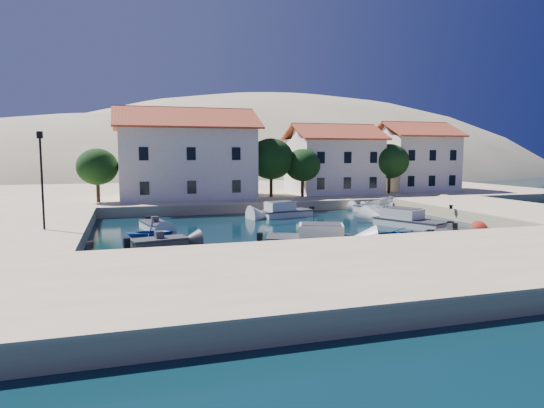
{
  "coord_description": "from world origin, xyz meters",
  "views": [
    {
      "loc": [
        -12.54,
        -25.54,
        5.91
      ],
      "look_at": [
        -1.82,
        9.44,
        2.0
      ],
      "focal_mm": 32.0,
      "sensor_mm": 36.0,
      "label": 1
    }
  ],
  "objects_px": {
    "cabin_cruiser_south": "(309,239)",
    "rowboat_south": "(407,240)",
    "cabin_cruiser_east": "(411,221)",
    "building_left": "(186,152)",
    "building_mid": "(333,158)",
    "building_right": "(414,156)",
    "boat_east": "(378,216)",
    "lamppost": "(41,171)"
  },
  "relations": [
    {
      "from": "cabin_cruiser_south",
      "to": "rowboat_south",
      "type": "bearing_deg",
      "value": 21.58
    },
    {
      "from": "cabin_cruiser_south",
      "to": "rowboat_south",
      "type": "height_order",
      "value": "cabin_cruiser_south"
    },
    {
      "from": "cabin_cruiser_east",
      "to": "building_left",
      "type": "bearing_deg",
      "value": 11.47
    },
    {
      "from": "building_mid",
      "to": "building_right",
      "type": "bearing_deg",
      "value": 4.76
    },
    {
      "from": "building_left",
      "to": "building_right",
      "type": "relative_size",
      "value": 1.56
    },
    {
      "from": "building_right",
      "to": "rowboat_south",
      "type": "relative_size",
      "value": 2.12
    },
    {
      "from": "cabin_cruiser_south",
      "to": "cabin_cruiser_east",
      "type": "relative_size",
      "value": 0.95
    },
    {
      "from": "rowboat_south",
      "to": "cabin_cruiser_east",
      "type": "distance_m",
      "value": 6.13
    },
    {
      "from": "building_right",
      "to": "building_mid",
      "type": "bearing_deg",
      "value": -175.24
    },
    {
      "from": "boat_east",
      "to": "building_left",
      "type": "bearing_deg",
      "value": 24.39
    },
    {
      "from": "building_mid",
      "to": "lamppost",
      "type": "height_order",
      "value": "building_mid"
    },
    {
      "from": "building_mid",
      "to": "rowboat_south",
      "type": "distance_m",
      "value": 27.54
    },
    {
      "from": "lamppost",
      "to": "rowboat_south",
      "type": "bearing_deg",
      "value": -12.87
    },
    {
      "from": "building_mid",
      "to": "building_left",
      "type": "bearing_deg",
      "value": -176.82
    },
    {
      "from": "rowboat_south",
      "to": "cabin_cruiser_south",
      "type": "bearing_deg",
      "value": 98.14
    },
    {
      "from": "building_left",
      "to": "lamppost",
      "type": "height_order",
      "value": "building_left"
    },
    {
      "from": "building_left",
      "to": "boat_east",
      "type": "distance_m",
      "value": 21.85
    },
    {
      "from": "rowboat_south",
      "to": "building_left",
      "type": "bearing_deg",
      "value": 32.79
    },
    {
      "from": "lamppost",
      "to": "rowboat_south",
      "type": "distance_m",
      "value": 24.29
    },
    {
      "from": "building_right",
      "to": "cabin_cruiser_south",
      "type": "relative_size",
      "value": 1.62
    },
    {
      "from": "building_mid",
      "to": "building_right",
      "type": "height_order",
      "value": "building_right"
    },
    {
      "from": "boat_east",
      "to": "rowboat_south",
      "type": "bearing_deg",
      "value": 134.1
    },
    {
      "from": "building_left",
      "to": "rowboat_south",
      "type": "height_order",
      "value": "building_left"
    },
    {
      "from": "cabin_cruiser_east",
      "to": "boat_east",
      "type": "relative_size",
      "value": 1.28
    },
    {
      "from": "lamppost",
      "to": "boat_east",
      "type": "relative_size",
      "value": 1.29
    },
    {
      "from": "lamppost",
      "to": "cabin_cruiser_east",
      "type": "distance_m",
      "value": 27.05
    },
    {
      "from": "building_mid",
      "to": "boat_east",
      "type": "xyz_separation_m",
      "value": [
        -1.91,
        -14.53,
        -5.22
      ]
    },
    {
      "from": "cabin_cruiser_east",
      "to": "boat_east",
      "type": "distance_m",
      "value": 6.82
    },
    {
      "from": "building_left",
      "to": "boat_east",
      "type": "xyz_separation_m",
      "value": [
        16.09,
        -13.53,
        -5.94
      ]
    },
    {
      "from": "lamppost",
      "to": "boat_east",
      "type": "xyz_separation_m",
      "value": [
        27.59,
        6.47,
        -4.75
      ]
    },
    {
      "from": "building_mid",
      "to": "building_right",
      "type": "distance_m",
      "value": 12.04
    },
    {
      "from": "building_left",
      "to": "lamppost",
      "type": "relative_size",
      "value": 2.36
    },
    {
      "from": "rowboat_south",
      "to": "boat_east",
      "type": "xyz_separation_m",
      "value": [
        4.37,
        11.78,
        0.0
      ]
    },
    {
      "from": "building_left",
      "to": "boat_east",
      "type": "relative_size",
      "value": 3.05
    },
    {
      "from": "rowboat_south",
      "to": "boat_east",
      "type": "height_order",
      "value": "boat_east"
    },
    {
      "from": "rowboat_south",
      "to": "boat_east",
      "type": "bearing_deg",
      "value": -12.41
    },
    {
      "from": "building_mid",
      "to": "cabin_cruiser_east",
      "type": "relative_size",
      "value": 1.7
    },
    {
      "from": "building_mid",
      "to": "lamppost",
      "type": "xyz_separation_m",
      "value": [
        -29.5,
        -21.0,
        -0.47
      ]
    },
    {
      "from": "building_right",
      "to": "cabin_cruiser_east",
      "type": "distance_m",
      "value": 27.21
    },
    {
      "from": "building_right",
      "to": "lamppost",
      "type": "relative_size",
      "value": 1.52
    },
    {
      "from": "building_left",
      "to": "lamppost",
      "type": "xyz_separation_m",
      "value": [
        -11.5,
        -20.0,
        -1.18
      ]
    },
    {
      "from": "cabin_cruiser_south",
      "to": "boat_east",
      "type": "xyz_separation_m",
      "value": [
        11.52,
        11.8,
        -0.48
      ]
    }
  ]
}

